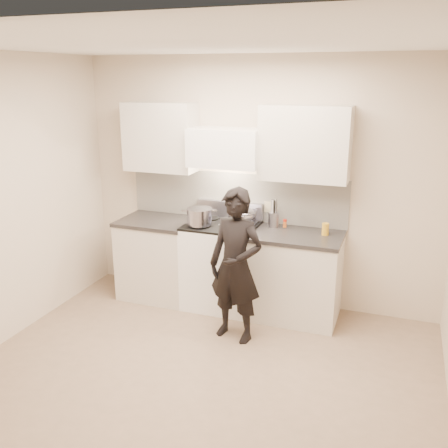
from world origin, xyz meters
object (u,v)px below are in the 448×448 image
object	(u,v)px
wok	(242,214)
utensil_crock	(274,218)
counter_right	(296,276)
stove	(222,265)
person	(236,266)

from	to	relation	value
wok	utensil_crock	world-z (taller)	same
wok	utensil_crock	bearing A→B (deg)	13.60
counter_right	wok	size ratio (longest dim) A/B	2.32
stove	counter_right	distance (m)	0.83
counter_right	person	distance (m)	0.84
stove	person	bearing A→B (deg)	-59.60
wok	person	distance (m)	0.81
wok	utensil_crock	size ratio (longest dim) A/B	1.32
stove	wok	xyz separation A→B (m)	(0.20, 0.09, 0.57)
stove	wok	world-z (taller)	wok
wok	person	world-z (taller)	person
wok	person	xyz separation A→B (m)	(0.18, -0.73, -0.30)
counter_right	person	bearing A→B (deg)	-125.19
counter_right	stove	bearing A→B (deg)	-180.00
stove	counter_right	xyz separation A→B (m)	(0.83, 0.00, -0.01)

